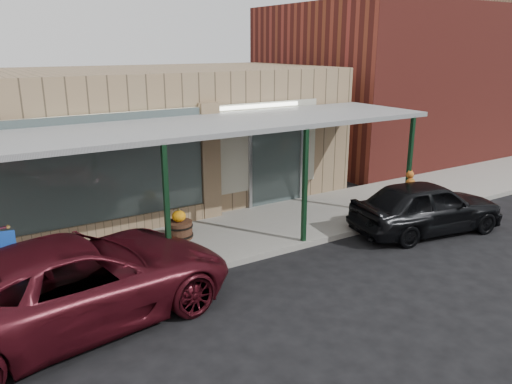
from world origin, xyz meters
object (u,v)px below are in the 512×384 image
barrel_pumpkin (179,228)px  handicap_sign (9,259)px  parked_sedan (427,206)px  car_maroon (77,282)px

barrel_pumpkin → handicap_sign: 4.40m
barrel_pumpkin → parked_sedan: size_ratio=0.19×
handicap_sign → parked_sedan: (10.05, -1.19, -0.40)m
barrel_pumpkin → car_maroon: 4.00m
barrel_pumpkin → parked_sedan: bearing=-24.8°
handicap_sign → barrel_pumpkin: bearing=33.0°
barrel_pumpkin → parked_sedan: 6.62m
barrel_pumpkin → handicap_sign: (-4.05, -1.58, 0.70)m
barrel_pumpkin → car_maroon: car_maroon is taller
handicap_sign → car_maroon: 1.39m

